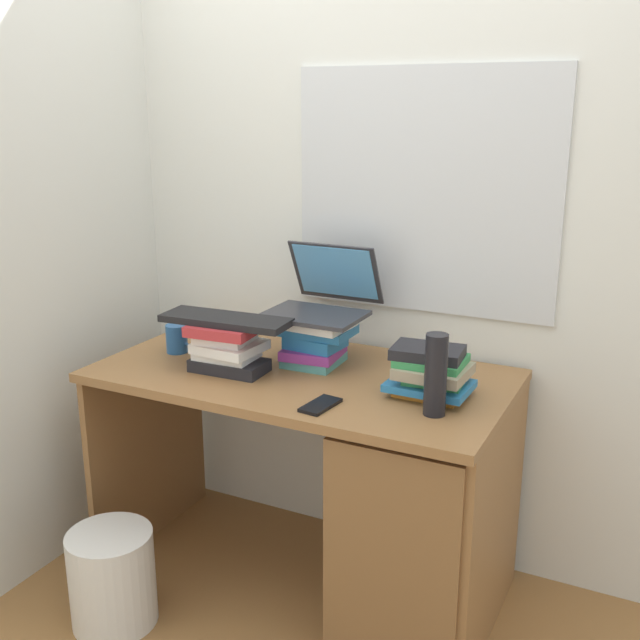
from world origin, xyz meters
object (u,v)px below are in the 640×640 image
object	(u,v)px
wastebasket	(112,578)
desk	(393,495)
mug	(177,339)
computer_mouse	(403,379)
water_bottle	(436,375)
laptop	(324,297)
cell_phone	(320,405)
book_stack_tall	(315,340)
book_stack_keyboard_riser	(227,347)
book_stack_side	(431,372)
keyboard	(226,320)

from	to	relation	value
wastebasket	desk	bearing A→B (deg)	30.27
desk	mug	size ratio (longest dim) A/B	11.74
computer_mouse	water_bottle	distance (m)	0.26
laptop	cell_phone	world-z (taller)	laptop
book_stack_tall	book_stack_keyboard_riser	distance (m)	0.29
computer_mouse	book_stack_side	bearing A→B (deg)	-25.22
book_stack_side	wastebasket	world-z (taller)	book_stack_side
book_stack_side	laptop	xyz separation A→B (m)	(-0.43, 0.17, 0.14)
book_stack_tall	book_stack_side	size ratio (longest dim) A/B	1.00
laptop	mug	xyz separation A→B (m)	(-0.48, -0.17, -0.17)
cell_phone	book_stack_side	bearing A→B (deg)	47.88
book_stack_tall	computer_mouse	size ratio (longest dim) A/B	2.31
desk	computer_mouse	world-z (taller)	computer_mouse
laptop	keyboard	world-z (taller)	laptop
keyboard	computer_mouse	world-z (taller)	keyboard
desk	water_bottle	distance (m)	0.50
mug	cell_phone	xyz separation A→B (m)	(0.66, -0.22, -0.04)
book_stack_tall	book_stack_side	world-z (taller)	book_stack_tall
book_stack_tall	laptop	size ratio (longest dim) A/B	0.71
mug	wastebasket	bearing A→B (deg)	-84.04
laptop	computer_mouse	bearing A→B (deg)	-20.25
water_bottle	book_stack_keyboard_riser	bearing A→B (deg)	176.14
book_stack_tall	computer_mouse	distance (m)	0.34
keyboard	wastebasket	bearing A→B (deg)	-122.68
mug	water_bottle	distance (m)	0.98
laptop	computer_mouse	distance (m)	0.40
desk	laptop	distance (m)	0.68
water_bottle	cell_phone	bearing A→B (deg)	-163.14
laptop	keyboard	xyz separation A→B (m)	(-0.23, -0.25, -0.04)
book_stack_side	book_stack_tall	bearing A→B (deg)	167.01
laptop	water_bottle	bearing A→B (deg)	-31.37
wastebasket	book_stack_side	bearing A→B (deg)	27.75
book_stack_side	water_bottle	bearing A→B (deg)	-66.78
desk	water_bottle	bearing A→B (deg)	-36.63
computer_mouse	water_bottle	world-z (taller)	water_bottle
mug	cell_phone	bearing A→B (deg)	-18.31
computer_mouse	desk	bearing A→B (deg)	-88.38
desk	mug	bearing A→B (deg)	179.29
book_stack_tall	mug	distance (m)	0.49
computer_mouse	water_bottle	size ratio (longest dim) A/B	0.45
computer_mouse	cell_phone	world-z (taller)	computer_mouse
computer_mouse	laptop	bearing A→B (deg)	159.75
book_stack_tall	book_stack_keyboard_riser	world-z (taller)	book_stack_tall
laptop	keyboard	size ratio (longest dim) A/B	0.80
water_bottle	cell_phone	size ratio (longest dim) A/B	1.71
book_stack_side	cell_phone	xyz separation A→B (m)	(-0.25, -0.22, -0.07)
book_stack_side	keyboard	world-z (taller)	keyboard
computer_mouse	book_stack_keyboard_riser	bearing A→B (deg)	-167.05
cell_phone	wastebasket	xyz separation A→B (m)	(-0.61, -0.24, -0.61)
keyboard	water_bottle	distance (m)	0.72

